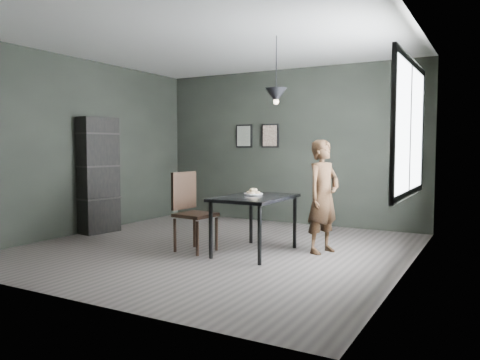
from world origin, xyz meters
The scene contains 13 objects.
ground centered at (0.00, 0.00, 0.00)m, with size 5.00×5.00×0.00m, color #393431.
back_wall centered at (0.00, 2.50, 1.40)m, with size 5.00×0.10×2.80m, color black.
ceiling centered at (0.00, 0.00, 2.80)m, with size 5.00×5.00×0.02m.
window_assembly centered at (2.47, 0.20, 1.60)m, with size 0.04×1.96×1.56m.
cafe_table centered at (0.60, 0.00, 0.67)m, with size 0.80×1.20×0.75m.
white_plate centered at (0.51, 0.13, 0.76)m, with size 0.23×0.23×0.01m, color white.
donut_pile centered at (0.51, 0.13, 0.79)m, with size 0.20×0.20×0.08m.
woman centered at (1.37, 0.46, 0.74)m, with size 0.54×0.36×1.49m, color black.
wood_chair centered at (-0.23, -0.28, 0.60)m, with size 0.51×0.51×1.05m.
shelf_unit centered at (-2.32, 0.10, 0.93)m, with size 0.35×0.62×1.87m, color black.
pendant_lamp centered at (0.85, 0.10, 2.05)m, with size 0.28×0.28×0.86m.
framed_print_left centered at (-0.90, 2.47, 1.60)m, with size 0.34×0.04×0.44m.
framed_print_right centered at (-0.35, 2.47, 1.60)m, with size 0.34×0.04×0.44m.
Camera 1 is at (3.37, -5.40, 1.39)m, focal length 35.00 mm.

